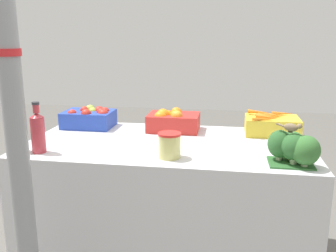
{
  "coord_description": "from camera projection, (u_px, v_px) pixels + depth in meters",
  "views": [
    {
      "loc": [
        0.35,
        -2.17,
        1.42
      ],
      "look_at": [
        0.0,
        0.0,
        0.88
      ],
      "focal_mm": 40.0,
      "sensor_mm": 36.0,
      "label": 1
    }
  ],
  "objects": [
    {
      "name": "juice_bottle_ruby",
      "position": [
        38.0,
        131.0,
        2.06
      ],
      "size": [
        0.08,
        0.08,
        0.28
      ],
      "color": "#B2333D",
      "rests_on": "market_table"
    },
    {
      "name": "juice_bottle_cloudy",
      "position": [
        20.0,
        132.0,
        2.08
      ],
      "size": [
        0.07,
        0.07,
        0.27
      ],
      "color": "beige",
      "rests_on": "market_table"
    },
    {
      "name": "pickle_jar",
      "position": [
        170.0,
        145.0,
        1.98
      ],
      "size": [
        0.12,
        0.12,
        0.14
      ],
      "color": "#D1CC75",
      "rests_on": "market_table"
    },
    {
      "name": "broccoli_pile",
      "position": [
        293.0,
        147.0,
        1.88
      ],
      "size": [
        0.25,
        0.24,
        0.17
      ],
      "color": "#2D602D",
      "rests_on": "market_table"
    },
    {
      "name": "carrot_crate",
      "position": [
        272.0,
        125.0,
        2.45
      ],
      "size": [
        0.34,
        0.26,
        0.15
      ],
      "color": "gold",
      "rests_on": "market_table"
    },
    {
      "name": "sparrow_bird",
      "position": [
        292.0,
        127.0,
        1.85
      ],
      "size": [
        0.12,
        0.08,
        0.05
      ],
      "rotation": [
        0.0,
        0.0,
        -0.51
      ],
      "color": "#4C3D2D",
      "rests_on": "broccoli_pile"
    },
    {
      "name": "market_table",
      "position": [
        168.0,
        201.0,
        2.38
      ],
      "size": [
        1.71,
        0.91,
        0.78
      ],
      "primitive_type": "cube",
      "color": "silver",
      "rests_on": "ground_plane"
    },
    {
      "name": "support_pole",
      "position": [
        11.0,
        78.0,
        1.52
      ],
      "size": [
        0.1,
        0.1,
        2.49
      ],
      "color": "gray",
      "rests_on": "ground_plane"
    },
    {
      "name": "apple_crate",
      "position": [
        90.0,
        118.0,
        2.65
      ],
      "size": [
        0.34,
        0.25,
        0.15
      ],
      "color": "#2847B7",
      "rests_on": "market_table"
    },
    {
      "name": "orange_crate",
      "position": [
        173.0,
        121.0,
        2.55
      ],
      "size": [
        0.34,
        0.25,
        0.15
      ],
      "color": "red",
      "rests_on": "market_table"
    }
  ]
}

